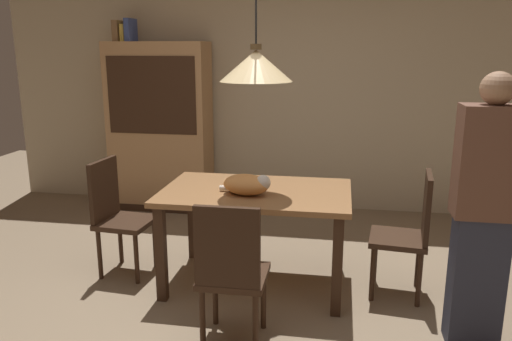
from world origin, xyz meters
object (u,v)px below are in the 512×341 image
chair_near_front (231,269)px  hutch_bookcase (160,130)px  cat_sleeping (247,184)px  dining_table (256,203)px  pendant_lamp (256,65)px  chair_right_side (410,229)px  person_standing (483,214)px  book_brown_thick (119,31)px  book_blue_wide (131,30)px  chair_left_side (117,212)px  book_yellow_short (125,33)px

chair_near_front → hutch_bookcase: 2.97m
chair_near_front → cat_sleeping: chair_near_front is taller
dining_table → cat_sleeping: (-0.04, -0.13, 0.18)m
pendant_lamp → hutch_bookcase: size_ratio=0.70×
chair_right_side → person_standing: 0.73m
book_brown_thick → person_standing: (3.24, -2.31, -1.12)m
chair_right_side → pendant_lamp: (-1.13, 0.01, 1.15)m
cat_sleeping → book_brown_thick: bearing=133.4°
dining_table → chair_near_front: (0.00, -0.88, -0.14)m
hutch_bookcase → book_blue_wide: size_ratio=7.71×
pendant_lamp → book_blue_wide: (-1.66, 1.72, 0.31)m
chair_near_front → hutch_bookcase: size_ratio=0.50×
chair_left_side → chair_right_side: bearing=-0.4°
dining_table → cat_sleeping: size_ratio=3.55×
chair_right_side → chair_near_front: bearing=-142.4°
cat_sleeping → book_yellow_short: size_ratio=1.97×
chair_right_side → cat_sleeping: chair_right_side is taller
pendant_lamp → book_yellow_short: pendant_lamp is taller
pendant_lamp → book_brown_thick: bearing=136.2°
book_brown_thick → book_blue_wide: (0.13, 0.00, 0.01)m
book_yellow_short → cat_sleeping: bearing=-47.7°
hutch_bookcase → book_yellow_short: book_yellow_short is taller
hutch_bookcase → book_blue_wide: (-0.28, 0.00, 1.08)m
chair_left_side → cat_sleeping: chair_left_side is taller
person_standing → chair_near_front: bearing=-168.5°
chair_left_side → chair_right_side: 2.26m
chair_near_front → pendant_lamp: pendant_lamp is taller
book_brown_thick → chair_left_side: bearing=-68.7°
hutch_bookcase → pendant_lamp: bearing=-51.3°
book_blue_wide → chair_left_side: bearing=-72.7°
chair_right_side → book_brown_thick: 3.69m
pendant_lamp → hutch_bookcase: 2.34m
book_brown_thick → dining_table: bearing=-43.8°
hutch_bookcase → book_yellow_short: 1.11m
chair_right_side → chair_near_front: (-1.13, -0.87, 0.00)m
book_yellow_short → chair_left_side: bearing=-70.8°
book_yellow_short → hutch_bookcase: bearing=-0.2°
book_yellow_short → book_blue_wide: book_blue_wide is taller
book_yellow_short → book_blue_wide: bearing=0.0°
book_yellow_short → person_standing: 4.08m
cat_sleeping → book_brown_thick: 2.79m
chair_near_front → person_standing: bearing=11.5°
dining_table → cat_sleeping: 0.23m
book_brown_thick → pendant_lamp: bearing=-43.8°
chair_left_side → person_standing: (2.58, -0.59, 0.33)m
pendant_lamp → book_blue_wide: size_ratio=5.42×
chair_left_side → chair_near_front: 1.43m
chair_right_side → hutch_bookcase: hutch_bookcase is taller
hutch_bookcase → person_standing: hutch_bookcase is taller
cat_sleeping → chair_right_side: bearing=6.1°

